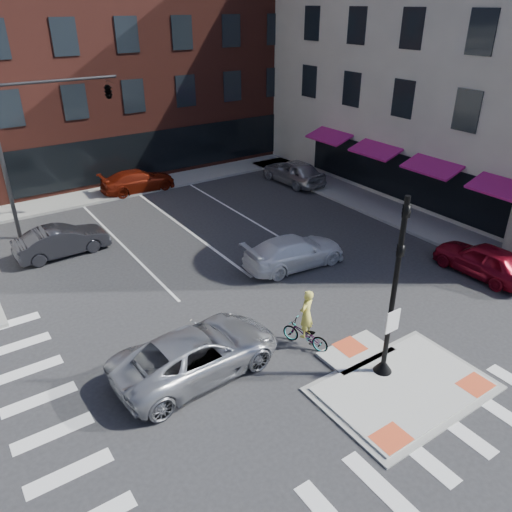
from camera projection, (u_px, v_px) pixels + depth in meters
ground at (391, 380)px, 15.88m from camera, size 120.00×120.00×0.00m
refuge_island at (398, 384)px, 15.66m from camera, size 5.40×4.65×0.13m
sidewalk_e at (389, 210)px, 28.60m from camera, size 3.00×24.00×0.15m
sidewalk_n at (173, 179)px, 33.54m from camera, size 26.00×3.00×0.15m
building_n at (107, 45)px, 37.37m from camera, size 24.40×18.40×15.50m
building_e at (504, 49)px, 31.44m from camera, size 21.90×23.90×17.70m
building_far_right at (95, 47)px, 57.40m from camera, size 12.00×12.00×12.00m
signal_pole at (391, 313)px, 15.09m from camera, size 0.60×0.60×5.98m
mast_arm_signal at (80, 105)px, 24.56m from camera, size 6.10×2.24×8.00m
silver_suv at (197, 353)px, 15.89m from camera, size 5.69×2.91×1.54m
red_sedan at (483, 260)px, 21.68m from camera, size 1.81×4.34×1.47m
white_pickup at (294, 251)px, 22.47m from camera, size 4.95×2.33×1.40m
bg_car_dark at (62, 241)px, 23.46m from camera, size 4.32×1.64×1.41m
bg_car_silver at (294, 172)px, 32.62m from camera, size 2.15×4.81×1.60m
bg_car_red at (138, 181)px, 31.40m from camera, size 4.69×1.98×1.35m
cyclist at (306, 328)px, 17.12m from camera, size 1.21×1.87×2.23m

